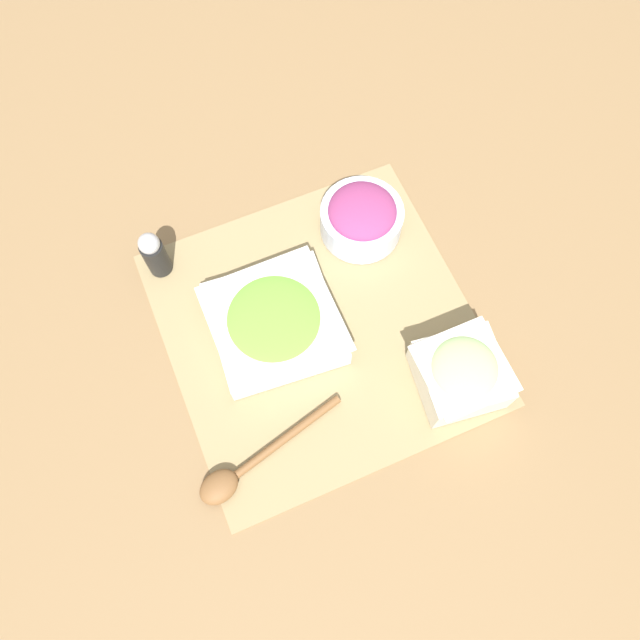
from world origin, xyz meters
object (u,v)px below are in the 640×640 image
(cucumber_bowl, at_px, (461,373))
(wooden_spoon, at_px, (240,472))
(lettuce_bowl, at_px, (274,322))
(onion_bowl, at_px, (362,217))
(pepper_shaker, at_px, (154,254))

(cucumber_bowl, distance_m, wooden_spoon, 0.35)
(lettuce_bowl, xyz_separation_m, wooden_spoon, (-0.19, 0.13, -0.01))
(lettuce_bowl, relative_size, cucumber_bowl, 1.50)
(onion_bowl, xyz_separation_m, pepper_shaker, (0.06, 0.33, 0.01))
(lettuce_bowl, height_order, pepper_shaker, pepper_shaker)
(onion_bowl, height_order, pepper_shaker, pepper_shaker)
(onion_bowl, bearing_deg, wooden_spoon, 132.55)
(onion_bowl, height_order, wooden_spoon, onion_bowl)
(onion_bowl, relative_size, pepper_shaker, 1.39)
(wooden_spoon, bearing_deg, onion_bowl, -47.45)
(lettuce_bowl, bearing_deg, onion_bowl, -60.70)
(pepper_shaker, bearing_deg, cucumber_bowl, -135.60)
(pepper_shaker, bearing_deg, onion_bowl, -100.61)
(wooden_spoon, distance_m, pepper_shaker, 0.36)
(lettuce_bowl, relative_size, pepper_shaker, 2.07)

